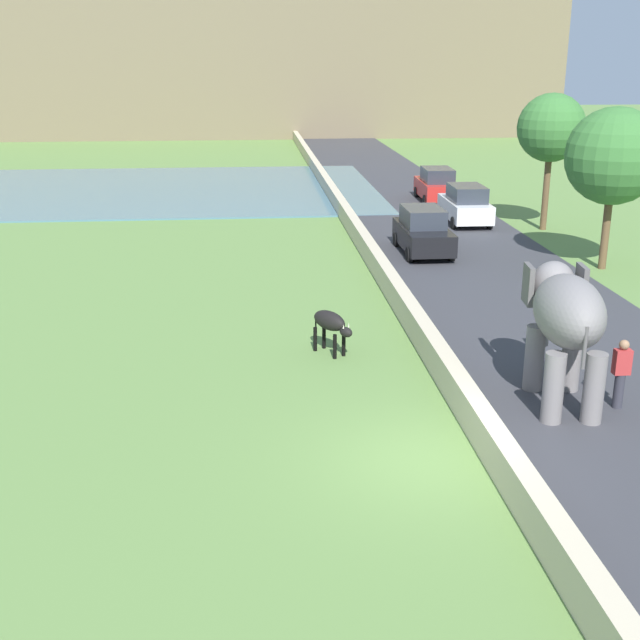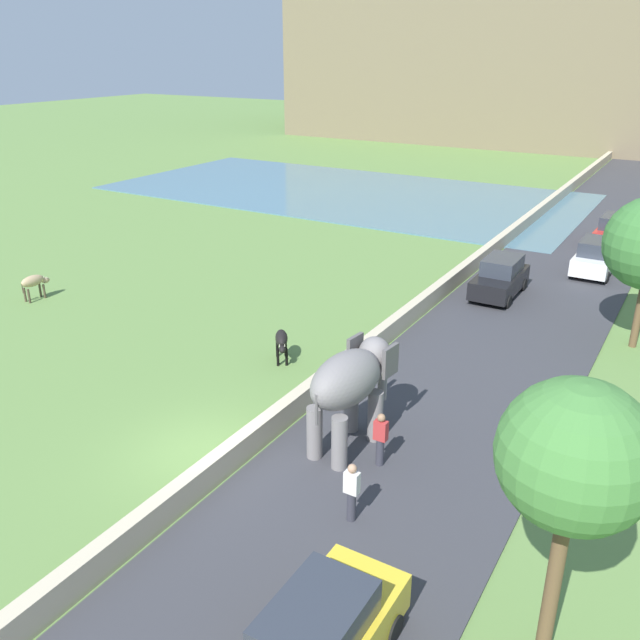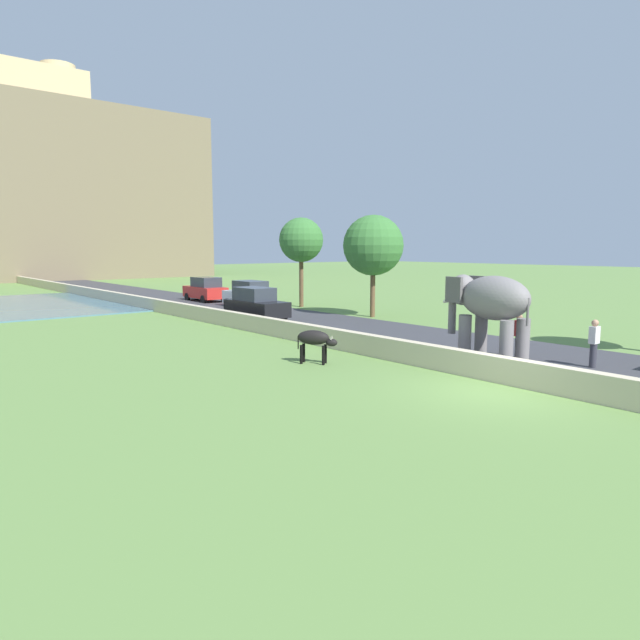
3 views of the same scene
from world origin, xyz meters
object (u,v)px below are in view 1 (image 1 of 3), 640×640
Objects in this scene: car_white at (466,205)px; elephant at (565,317)px; person_beside_elephant at (621,373)px; car_black at (423,231)px; cow_black at (331,323)px; car_red at (437,185)px.

elephant is at bearing -98.91° from car_white.
person_beside_elephant is at bearing -95.46° from car_white.
person_beside_elephant is 14.87m from car_black.
car_black is (-1.20, 14.82, 0.03)m from person_beside_elephant.
elephant is 2.68× the size of cow_black.
car_red is 3.07× the size of cow_black.
car_white is at bearing 81.09° from elephant.
elephant is 0.88× the size of car_white.
elephant reaches higher than person_beside_elephant.
cow_black is at bearing -115.71° from car_white.
elephant is 0.87× the size of car_red.
elephant is at bearing -96.91° from car_red.
car_black is at bearing -105.40° from car_red.
person_beside_elephant is 1.24× the size of cow_black.
cow_black is at bearing 145.48° from person_beside_elephant.
car_black reaches higher than person_beside_elephant.
person_beside_elephant is at bearing -34.52° from cow_black.
car_white is 1.00× the size of car_black.
car_white is 5.86m from car_red.
elephant is at bearing -89.90° from car_black.
cow_black is (-7.86, -22.19, -0.06)m from car_red.
person_beside_elephant is 0.41× the size of car_black.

